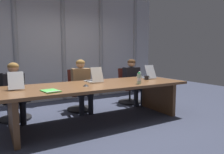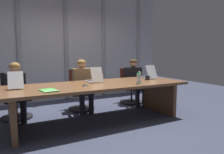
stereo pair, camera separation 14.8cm
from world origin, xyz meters
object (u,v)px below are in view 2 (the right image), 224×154
at_px(laptop_left_end, 16,85).
at_px(office_chair_center, 131,90).
at_px(office_chair_left_end, 15,101).
at_px(spiral_notepad, 49,91).
at_px(person_left_end, 16,88).
at_px(person_center, 135,78).
at_px(coffee_mug_near, 147,78).
at_px(water_bottle_primary, 139,78).
at_px(conference_mic_left_side, 85,85).
at_px(water_bottle_secondary, 138,79).
at_px(person_left_mid, 83,82).
at_px(office_chair_left_mid, 81,95).
at_px(laptop_left_mid, 94,79).
at_px(laptop_center, 147,76).

xyz_separation_m(laptop_left_end, office_chair_center, (2.77, 0.74, -0.45)).
relative_size(office_chair_left_end, spiral_notepad, 2.68).
xyz_separation_m(office_chair_left_end, person_left_end, (0.01, -0.16, 0.30)).
height_order(person_center, coffee_mug_near, person_center).
distance_m(water_bottle_primary, coffee_mug_near, 0.55).
distance_m(laptop_left_end, conference_mic_left_side, 1.14).
xyz_separation_m(office_chair_center, person_left_end, (-2.74, -0.16, 0.31)).
xyz_separation_m(water_bottle_secondary, conference_mic_left_side, (-0.96, 0.27, -0.08)).
bearing_deg(conference_mic_left_side, person_left_mid, 72.11).
bearing_deg(coffee_mug_near, office_chair_left_mid, 141.08).
distance_m(person_left_mid, water_bottle_primary, 1.36).
distance_m(person_left_end, coffee_mug_near, 2.67).
relative_size(office_chair_left_end, water_bottle_secondary, 4.12).
bearing_deg(water_bottle_primary, person_left_end, 151.89).
bearing_deg(laptop_left_mid, spiral_notepad, 118.02).
distance_m(office_chair_left_end, person_center, 2.80).
bearing_deg(person_center, coffee_mug_near, -12.18).
relative_size(water_bottle_secondary, conference_mic_left_side, 2.00).
distance_m(laptop_left_mid, office_chair_center, 1.59).
distance_m(office_chair_center, coffee_mug_near, 1.07).
bearing_deg(water_bottle_secondary, office_chair_left_mid, 115.34).
xyz_separation_m(person_left_end, spiral_notepad, (0.40, -1.15, 0.09)).
bearing_deg(office_chair_center, laptop_left_mid, -56.45).
xyz_separation_m(laptop_left_end, office_chair_left_mid, (1.39, 0.74, -0.44)).
xyz_separation_m(laptop_center, office_chair_left_mid, (-1.35, 0.74, -0.44)).
relative_size(laptop_left_end, conference_mic_left_side, 4.33).
bearing_deg(spiral_notepad, water_bottle_primary, -9.62).
distance_m(laptop_left_end, laptop_center, 2.74).
distance_m(office_chair_left_end, person_left_mid, 1.42).
bearing_deg(laptop_center, office_chair_left_mid, 66.64).
relative_size(office_chair_left_end, water_bottle_primary, 4.05).
xyz_separation_m(laptop_left_mid, conference_mic_left_side, (-0.34, -0.39, -0.04)).
relative_size(person_left_mid, coffee_mug_near, 8.70).
bearing_deg(laptop_center, water_bottle_secondary, 137.70).
bearing_deg(laptop_left_mid, water_bottle_primary, -131.48).
height_order(person_left_mid, person_center, person_left_mid).
distance_m(laptop_left_end, water_bottle_secondary, 2.13).
bearing_deg(spiral_notepad, office_chair_center, 18.56).
distance_m(laptop_left_mid, water_bottle_primary, 0.91).
bearing_deg(laptop_left_end, office_chair_center, -72.44).
relative_size(person_left_mid, water_bottle_secondary, 5.24).
distance_m(water_bottle_primary, water_bottle_secondary, 0.13).
height_order(office_chair_left_mid, person_left_end, person_left_end).
distance_m(water_bottle_primary, conference_mic_left_side, 1.06).
xyz_separation_m(person_left_end, water_bottle_secondary, (2.01, -1.22, 0.19)).
bearing_deg(office_chair_left_end, laptop_center, 66.02).
distance_m(coffee_mug_near, conference_mic_left_side, 1.50).
distance_m(office_chair_center, person_left_mid, 1.43).
height_order(office_chair_center, person_left_end, person_left_end).
bearing_deg(spiral_notepad, coffee_mug_near, -1.23).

